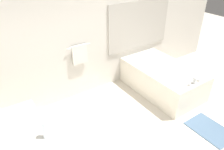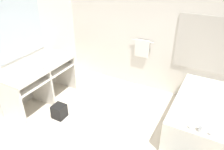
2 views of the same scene
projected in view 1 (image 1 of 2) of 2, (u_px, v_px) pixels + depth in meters
name	position (u px, v px, depth m)	size (l,w,h in m)	color
wall_back_with_blinds	(92.00, 32.00, 4.39)	(7.40, 0.13, 2.70)	silver
sink_faucet	(0.00, 132.00, 2.54)	(0.09, 0.04, 0.18)	silver
bathtub	(162.00, 78.00, 4.84)	(1.03, 1.77, 0.72)	silver
water_bottle_2	(45.00, 129.00, 2.53)	(0.07, 0.07, 0.25)	white
bath_mat	(210.00, 129.00, 3.91)	(0.53, 0.76, 0.02)	slate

